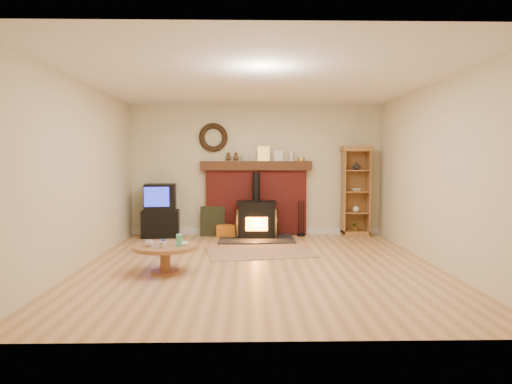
{
  "coord_description": "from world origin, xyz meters",
  "views": [
    {
      "loc": [
        -0.19,
        -6.42,
        1.5
      ],
      "look_at": [
        -0.04,
        1.0,
        0.98
      ],
      "focal_mm": 32.0,
      "sensor_mm": 36.0,
      "label": 1
    }
  ],
  "objects_px": {
    "wood_stove": "(256,220)",
    "tv_unit": "(161,212)",
    "coffee_table": "(165,250)",
    "curio_cabinet": "(355,191)"
  },
  "relations": [
    {
      "from": "curio_cabinet",
      "to": "tv_unit",
      "type": "bearing_deg",
      "value": -178.75
    },
    {
      "from": "wood_stove",
      "to": "coffee_table",
      "type": "height_order",
      "value": "wood_stove"
    },
    {
      "from": "wood_stove",
      "to": "coffee_table",
      "type": "relative_size",
      "value": 1.62
    },
    {
      "from": "tv_unit",
      "to": "curio_cabinet",
      "type": "relative_size",
      "value": 0.59
    },
    {
      "from": "curio_cabinet",
      "to": "coffee_table",
      "type": "xyz_separation_m",
      "value": [
        -3.25,
        -2.95,
        -0.59
      ]
    },
    {
      "from": "wood_stove",
      "to": "tv_unit",
      "type": "distance_m",
      "value": 1.89
    },
    {
      "from": "wood_stove",
      "to": "tv_unit",
      "type": "bearing_deg",
      "value": 174.0
    },
    {
      "from": "curio_cabinet",
      "to": "coffee_table",
      "type": "distance_m",
      "value": 4.43
    },
    {
      "from": "coffee_table",
      "to": "curio_cabinet",
      "type": "bearing_deg",
      "value": 42.3
    },
    {
      "from": "tv_unit",
      "to": "curio_cabinet",
      "type": "xyz_separation_m",
      "value": [
        3.84,
        0.08,
        0.39
      ]
    }
  ]
}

